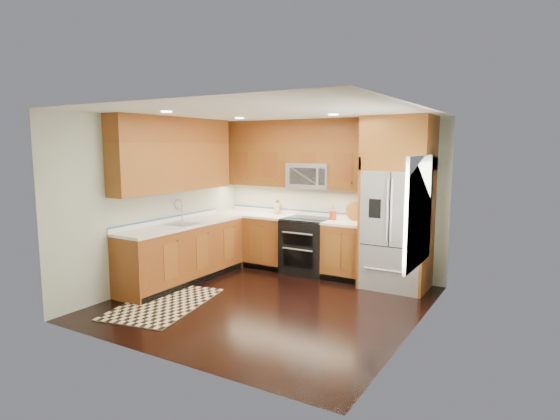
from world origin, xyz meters
The scene contains 16 objects.
ground centered at (0.00, 0.00, 0.00)m, with size 4.00×4.00×0.00m, color black.
wall_back centered at (0.00, 2.00, 1.30)m, with size 4.00×0.02×2.60m, color #B5B8A6.
wall_left centered at (-2.00, 0.00, 1.30)m, with size 0.02×4.00×2.60m, color #B5B8A6.
wall_right centered at (2.00, 0.00, 1.30)m, with size 0.02×4.00×2.60m, color #B5B8A6.
window centered at (1.98, 0.20, 1.40)m, with size 0.04×1.10×1.30m.
base_cabinets centered at (-1.23, 0.90, 0.45)m, with size 2.85×3.00×0.90m.
countertop centered at (-1.09, 1.01, 0.92)m, with size 2.86×3.01×0.04m.
upper_cabinets centered at (-1.15, 1.09, 2.02)m, with size 2.85×3.00×1.15m.
range centered at (-0.25, 1.67, 0.47)m, with size 0.76×0.67×0.95m.
microwave centered at (-0.25, 1.80, 1.66)m, with size 0.76×0.40×0.42m.
refrigerator centered at (1.30, 1.63, 1.30)m, with size 0.98×0.75×2.60m.
sink_faucet centered at (-1.73, 0.23, 0.99)m, with size 0.54×0.44×0.37m.
rug centered at (-1.20, -0.76, 0.01)m, with size 1.00×1.67×0.01m, color black.
knife_block centered at (-0.97, 1.90, 1.04)m, with size 0.12×0.14×0.25m.
utensil_crock centered at (0.19, 1.76, 1.05)m, with size 0.14×0.14×0.32m.
cutting_board centered at (0.54, 1.88, 0.95)m, with size 0.32×0.32×0.02m, color brown.
Camera 1 is at (3.33, -5.28, 2.16)m, focal length 30.00 mm.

